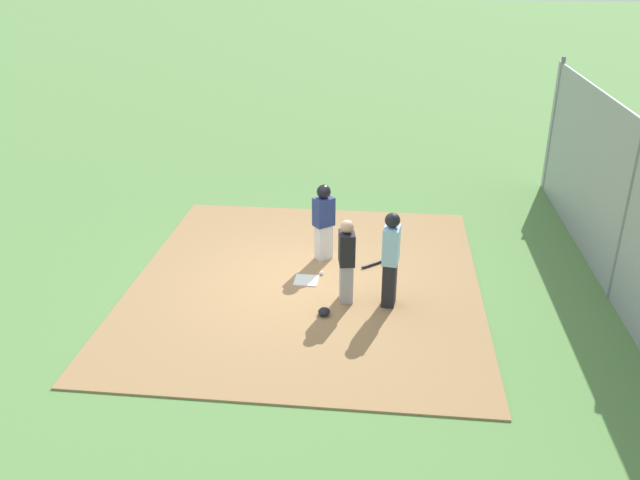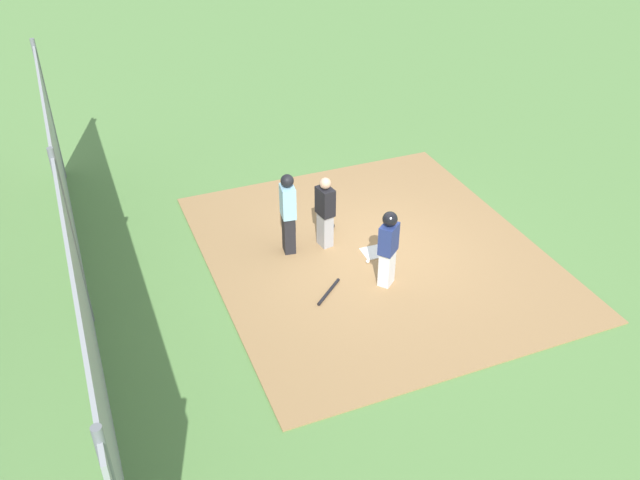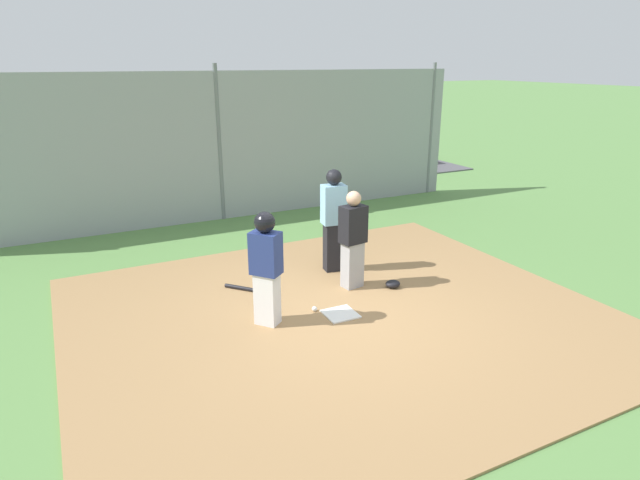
# 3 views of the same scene
# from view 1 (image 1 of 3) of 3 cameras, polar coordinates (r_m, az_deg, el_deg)

# --- Properties ---
(ground_plane) EXTENTS (140.00, 140.00, 0.00)m
(ground_plane) POSITION_cam_1_polar(r_m,az_deg,el_deg) (12.18, -1.22, -3.72)
(ground_plane) COLOR #5B8947
(dirt_infield) EXTENTS (7.20, 6.40, 0.03)m
(dirt_infield) POSITION_cam_1_polar(r_m,az_deg,el_deg) (12.18, -1.22, -3.66)
(dirt_infield) COLOR #9E774C
(dirt_infield) RESTS_ON ground_plane
(home_plate) EXTENTS (0.45, 0.45, 0.02)m
(home_plate) POSITION_cam_1_polar(r_m,az_deg,el_deg) (12.17, -1.22, -3.56)
(home_plate) COLOR white
(home_plate) RESTS_ON dirt_infield
(catcher) EXTENTS (0.42, 0.32, 1.53)m
(catcher) POSITION_cam_1_polar(r_m,az_deg,el_deg) (11.17, 2.35, -1.77)
(catcher) COLOR #9E9EA3
(catcher) RESTS_ON dirt_infield
(umpire) EXTENTS (0.41, 0.31, 1.72)m
(umpire) POSITION_cam_1_polar(r_m,az_deg,el_deg) (11.05, 6.23, -1.56)
(umpire) COLOR black
(umpire) RESTS_ON dirt_infield
(runner) EXTENTS (0.44, 0.46, 1.56)m
(runner) POSITION_cam_1_polar(r_m,az_deg,el_deg) (12.67, 0.33, 1.96)
(runner) COLOR silver
(runner) RESTS_ON dirt_infield
(baseball_bat) EXTENTS (0.60, 0.67, 0.06)m
(baseball_bat) POSITION_cam_1_polar(r_m,az_deg,el_deg) (12.85, 5.20, -1.95)
(baseball_bat) COLOR black
(baseball_bat) RESTS_ON dirt_infield
(catcher_mask) EXTENTS (0.24, 0.20, 0.12)m
(catcher_mask) POSITION_cam_1_polar(r_m,az_deg,el_deg) (11.07, 0.36, -6.32)
(catcher_mask) COLOR black
(catcher_mask) RESTS_ON dirt_infield
(baseball) EXTENTS (0.07, 0.07, 0.07)m
(baseball) POSITION_cam_1_polar(r_m,az_deg,el_deg) (12.37, 0.14, -2.91)
(baseball) COLOR white
(baseball) RESTS_ON dirt_infield
(backstop_fence) EXTENTS (12.00, 0.10, 3.35)m
(backstop_fence) POSITION_cam_1_polar(r_m,az_deg,el_deg) (12.13, 25.36, 2.01)
(backstop_fence) COLOR #93999E
(backstop_fence) RESTS_ON ground_plane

